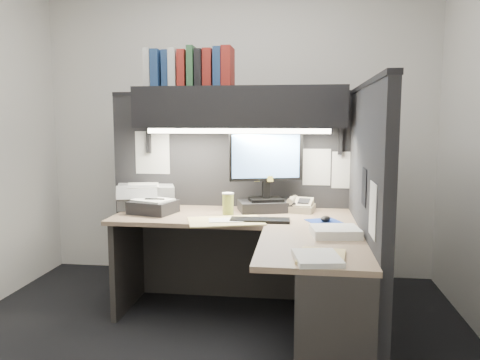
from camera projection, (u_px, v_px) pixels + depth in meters
The scene contains 22 objects.
floor at pixel (205, 347), 2.92m from camera, with size 3.50×3.50×0.00m, color black.
wall_back at pixel (237, 127), 4.23m from camera, with size 3.50×0.04×2.70m, color silver.
wall_front at pixel (88, 139), 1.28m from camera, with size 3.50×0.04×2.70m, color silver.
partition_back at pixel (231, 197), 3.73m from camera, with size 1.90×0.06×1.60m, color black.
partition_right at pixel (366, 219), 2.87m from camera, with size 0.06×1.50×1.60m, color black.
desk at pixel (273, 281), 2.81m from camera, with size 1.70×1.53×0.73m.
overhead_shelf at pixel (240, 108), 3.45m from camera, with size 1.55×0.34×0.30m, color black.
task_light_tube at pixel (237, 131), 3.34m from camera, with size 0.04×0.04×1.32m, color white.
monitor at pixel (266, 180), 3.47m from camera, with size 0.54×0.35×0.59m.
keyboard at pixel (260, 220), 3.13m from camera, with size 0.40×0.13×0.02m, color black.
mousepad at pixel (324, 221), 3.14m from camera, with size 0.20×0.19×0.00m, color navy.
mouse at pixel (325, 219), 3.13m from camera, with size 0.06×0.10×0.04m, color black.
telephone at pixel (300, 206), 3.48m from camera, with size 0.20×0.21×0.08m, color #B5A98B.
coffee_cup at pixel (228, 204), 3.36m from camera, with size 0.08×0.08×0.15m, color #BFC64F.
printer at pixel (146, 196), 3.69m from camera, with size 0.43×0.36×0.17m, color #949699.
notebook_stack at pixel (153, 207), 3.42m from camera, with size 0.30×0.25×0.09m, color black.
open_folder at pixel (226, 221), 3.13m from camera, with size 0.49×0.32×0.01m, color #D9C37A.
paper_stack_a at pixel (335, 232), 2.74m from camera, with size 0.27×0.23×0.05m, color white.
paper_stack_b at pixel (317, 258), 2.26m from camera, with size 0.21×0.26×0.03m, color white.
manila_stack at pixel (322, 257), 2.30m from camera, with size 0.22×0.28×0.02m, color #D9C37A.
binder_row at pixel (190, 68), 3.46m from camera, with size 0.65×0.25×0.29m.
pinned_papers at pixel (278, 171), 3.29m from camera, with size 1.76×1.31×0.51m.
Camera 1 is at (0.58, -2.72, 1.40)m, focal length 35.00 mm.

